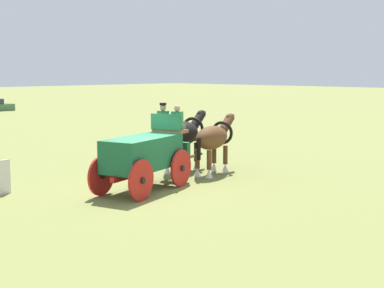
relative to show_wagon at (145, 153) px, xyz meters
name	(u,v)px	position (x,y,z in m)	size (l,w,h in m)	color
ground_plane	(143,191)	(-0.16, -0.04, -1.21)	(220.00, 220.00, 0.00)	olive
show_wagon	(145,153)	(0.00, 0.00, 0.00)	(5.94, 2.46, 2.78)	#195B38
draft_horse_near	(184,135)	(3.38, 1.55, 0.20)	(2.94, 1.42, 2.29)	black
draft_horse_off	(214,139)	(3.72, 0.30, 0.12)	(2.96, 1.36, 2.21)	brown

